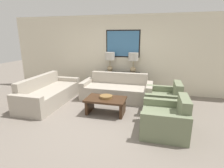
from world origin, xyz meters
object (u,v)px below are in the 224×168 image
(console_table, at_px, (121,83))
(coffee_table, at_px, (106,103))
(table_lamp_right, at_px, (133,60))
(armchair_near_camera, at_px, (166,120))
(decorative_bowl, at_px, (106,97))
(table_lamp_left, at_px, (110,59))
(armchair_near_back_wall, at_px, (164,101))
(couch_by_back_wall, at_px, (117,91))
(couch_by_side, at_px, (49,94))

(console_table, relative_size, coffee_table, 1.26)
(table_lamp_right, bearing_deg, armchair_near_camera, -66.83)
(console_table, height_order, armchair_near_camera, armchair_near_camera)
(coffee_table, xyz_separation_m, decorative_bowl, (0.01, 0.02, 0.15))
(table_lamp_right, relative_size, armchair_near_camera, 0.70)
(table_lamp_right, bearing_deg, coffee_table, -103.85)
(coffee_table, bearing_deg, table_lamp_left, 101.41)
(console_table, relative_size, table_lamp_right, 1.86)
(table_lamp_left, relative_size, table_lamp_right, 1.00)
(decorative_bowl, relative_size, armchair_near_back_wall, 0.33)
(table_lamp_left, height_order, armchair_near_camera, table_lamp_left)
(decorative_bowl, xyz_separation_m, armchair_near_camera, (1.45, -0.60, -0.17))
(couch_by_back_wall, height_order, armchair_near_camera, couch_by_back_wall)
(table_lamp_left, height_order, couch_by_side, table_lamp_left)
(table_lamp_right, xyz_separation_m, decorative_bowl, (-0.44, -1.78, -0.74))
(couch_by_side, bearing_deg, decorative_bowl, -8.74)
(console_table, height_order, couch_by_side, couch_by_side)
(couch_by_back_wall, distance_m, couch_by_side, 2.07)
(couch_by_side, distance_m, decorative_bowl, 1.89)
(couch_by_side, bearing_deg, armchair_near_camera, -14.89)
(table_lamp_left, distance_m, couch_by_back_wall, 1.20)
(coffee_table, bearing_deg, decorative_bowl, 77.29)
(table_lamp_left, bearing_deg, armchair_near_back_wall, -33.97)
(coffee_table, height_order, decorative_bowl, decorative_bowl)
(couch_by_side, bearing_deg, console_table, 38.16)
(console_table, bearing_deg, couch_by_back_wall, -90.00)
(table_lamp_left, distance_m, coffee_table, 2.04)
(couch_by_back_wall, xyz_separation_m, couch_by_side, (-1.90, -0.83, 0.00))
(armchair_near_back_wall, bearing_deg, couch_by_back_wall, 158.35)
(console_table, bearing_deg, table_lamp_right, 0.00)
(table_lamp_left, bearing_deg, coffee_table, -78.59)
(coffee_table, relative_size, decorative_bowl, 3.14)
(couch_by_back_wall, height_order, armchair_near_back_wall, couch_by_back_wall)
(console_table, bearing_deg, table_lamp_left, 180.00)
(console_table, distance_m, table_lamp_right, 0.92)
(coffee_table, distance_m, armchair_near_back_wall, 1.57)
(couch_by_side, height_order, coffee_table, couch_by_side)
(couch_by_back_wall, bearing_deg, decorative_bowl, -91.80)
(console_table, bearing_deg, armchair_near_camera, -59.12)
(table_lamp_right, xyz_separation_m, couch_by_back_wall, (-0.40, -0.66, -0.91))
(decorative_bowl, relative_size, armchair_near_camera, 0.33)
(table_lamp_right, relative_size, couch_by_back_wall, 0.31)
(coffee_table, relative_size, armchair_near_back_wall, 1.04)
(decorative_bowl, distance_m, armchair_near_back_wall, 1.56)
(armchair_near_camera, bearing_deg, coffee_table, 158.58)
(table_lamp_right, xyz_separation_m, armchair_near_back_wall, (1.02, -1.23, -0.92))
(table_lamp_left, bearing_deg, armchair_near_camera, -52.47)
(console_table, bearing_deg, coffee_table, -91.28)
(console_table, distance_m, coffee_table, 1.80)
(console_table, relative_size, couch_by_back_wall, 0.58)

